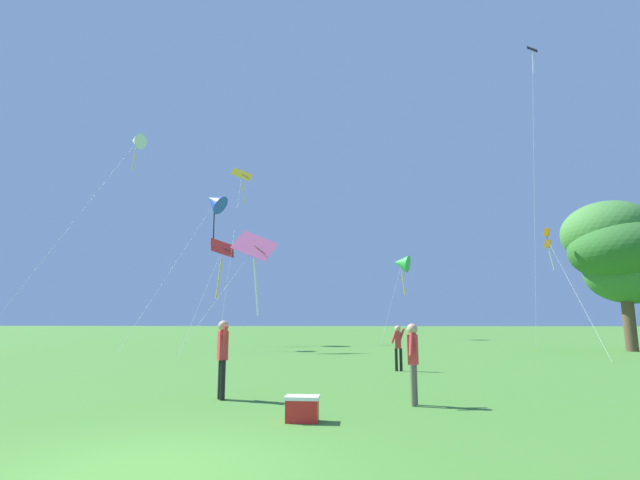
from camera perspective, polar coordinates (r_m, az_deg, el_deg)
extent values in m
plane|color=#427A2D|center=(6.39, -20.23, -24.89)|extent=(400.00, 400.00, 0.00)
cube|color=red|center=(37.41, -11.61, -0.92)|extent=(1.91, 2.13, 1.63)
cylinder|color=#3F382D|center=(37.41, -11.61, -0.92)|extent=(1.78, 0.66, 0.72)
cylinder|color=yellow|center=(37.04, -11.98, -4.42)|extent=(0.40, 0.41, 3.15)
cylinder|color=silver|center=(31.89, -13.66, -6.14)|extent=(0.96, 10.52, 7.20)
cone|color=blue|center=(40.54, -12.49, 4.52)|extent=(2.38, 2.07, 2.15)
cylinder|color=black|center=(40.17, -12.59, 1.31)|extent=(0.17, 0.37, 3.22)
cylinder|color=silver|center=(34.99, -16.99, -2.81)|extent=(2.11, 10.44, 11.43)
cube|color=black|center=(48.06, 24.04, 20.12)|extent=(1.09, 0.66, 0.97)
cylinder|color=#3F382D|center=(48.06, 24.04, 20.12)|extent=(0.83, 0.30, 0.55)
cylinder|color=silver|center=(47.59, 24.12, 18.76)|extent=(0.09, 0.30, 1.68)
cylinder|color=silver|center=(40.46, 24.23, 6.50)|extent=(3.38, 5.22, 24.93)
cone|color=white|center=(38.48, -21.11, 10.97)|extent=(1.51, 1.50, 1.32)
cylinder|color=yellow|center=(37.93, -21.32, 9.11)|extent=(0.07, 0.33, 1.80)
cylinder|color=silver|center=(32.97, -27.84, 1.30)|extent=(2.77, 10.07, 14.83)
cone|color=green|center=(50.64, 9.69, -2.75)|extent=(2.30, 2.32, 2.03)
cylinder|color=yellow|center=(50.41, 9.93, -5.04)|extent=(0.41, 0.20, 2.62)
cylinder|color=silver|center=(44.82, 8.64, -6.99)|extent=(2.79, 10.84, 7.64)
cube|color=yellow|center=(43.37, -9.34, 7.76)|extent=(1.67, 1.39, 1.44)
cylinder|color=#3F382D|center=(43.37, -9.34, 7.76)|extent=(1.34, 0.08, 0.68)
cylinder|color=yellow|center=(42.92, -9.19, 5.74)|extent=(0.39, 0.17, 2.06)
cylinder|color=silver|center=(36.69, -10.49, -0.90)|extent=(1.44, 10.21, 14.58)
cube|color=pink|center=(29.35, -7.85, -0.67)|extent=(2.80, 1.28, 2.15)
cylinder|color=#3F382D|center=(29.35, -7.85, -0.67)|extent=(1.58, 0.91, 1.16)
cylinder|color=silver|center=(29.22, -7.65, -5.55)|extent=(0.39, 0.51, 3.42)
cylinder|color=silver|center=(27.27, -12.06, -6.73)|extent=(2.97, 4.40, 6.16)
cube|color=orange|center=(32.43, 25.48, 0.83)|extent=(0.57, 0.60, 0.52)
cube|color=orange|center=(32.31, 25.57, -0.41)|extent=(0.57, 0.60, 0.52)
cylinder|color=#3F382D|center=(32.37, 25.53, 0.21)|extent=(0.03, 0.03, 1.02)
cylinder|color=silver|center=(32.38, 25.90, -1.93)|extent=(0.44, 0.33, 1.51)
cylinder|color=silver|center=(28.37, 28.12, -5.35)|extent=(0.66, 7.62, 6.71)
cylinder|color=black|center=(17.78, 9.66, -13.94)|extent=(0.11, 0.11, 0.79)
cylinder|color=black|center=(17.80, 9.11, -13.95)|extent=(0.11, 0.11, 0.79)
cube|color=red|center=(17.75, 9.32, -11.72)|extent=(0.23, 0.21, 0.59)
cylinder|color=red|center=(17.73, 9.71, -11.23)|extent=(0.28, 0.13, 0.55)
cylinder|color=red|center=(17.76, 8.90, -11.25)|extent=(0.28, 0.13, 0.55)
sphere|color=tan|center=(17.74, 9.28, -10.41)|extent=(0.22, 0.22, 0.22)
cylinder|color=#665B4C|center=(10.76, 11.27, -16.59)|extent=(0.11, 0.11, 0.84)
cylinder|color=#665B4C|center=(10.59, 11.08, -16.70)|extent=(0.11, 0.11, 0.84)
cube|color=red|center=(10.61, 11.04, -12.72)|extent=(0.25, 0.26, 0.63)
cylinder|color=red|center=(10.73, 11.16, -11.84)|extent=(0.16, 0.29, 0.59)
cylinder|color=red|center=(10.47, 10.87, -11.91)|extent=(0.16, 0.29, 0.59)
sphere|color=tan|center=(10.59, 10.97, -10.41)|extent=(0.23, 0.23, 0.23)
cylinder|color=black|center=(11.39, -11.56, -16.11)|extent=(0.12, 0.12, 0.87)
cylinder|color=black|center=(11.56, -11.82, -16.00)|extent=(0.12, 0.12, 0.87)
cube|color=red|center=(11.42, -11.55, -12.26)|extent=(0.28, 0.29, 0.65)
cylinder|color=red|center=(11.28, -11.33, -11.47)|extent=(0.23, 0.29, 0.61)
cylinder|color=red|center=(11.54, -11.72, -11.42)|extent=(0.23, 0.29, 0.61)
sphere|color=tan|center=(11.40, -11.48, -10.03)|extent=(0.24, 0.24, 0.24)
cylinder|color=brown|center=(34.50, 32.78, -5.43)|extent=(0.68, 0.68, 6.82)
ellipsoid|color=#387533|center=(35.13, 33.16, -3.21)|extent=(5.28, 5.28, 3.91)
ellipsoid|color=#2D6628|center=(34.30, 32.41, -1.08)|extent=(6.03, 6.03, 3.71)
ellipsoid|color=#427F38|center=(34.93, 31.22, 0.72)|extent=(5.50, 5.50, 3.98)
cube|color=red|center=(8.91, -2.14, -19.71)|extent=(0.56, 0.36, 0.38)
cube|color=white|center=(8.87, -2.13, -18.31)|extent=(0.60, 0.40, 0.06)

